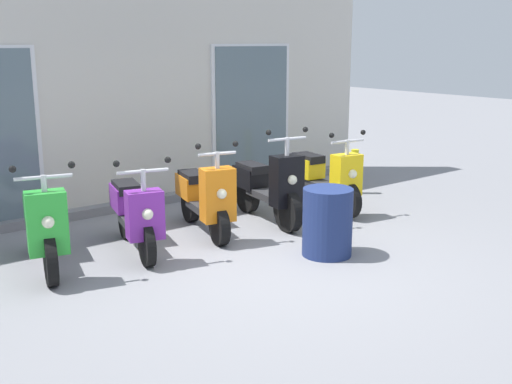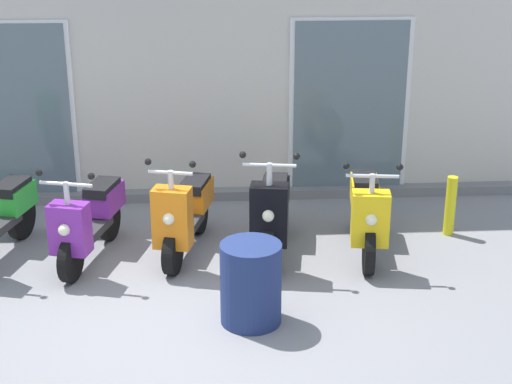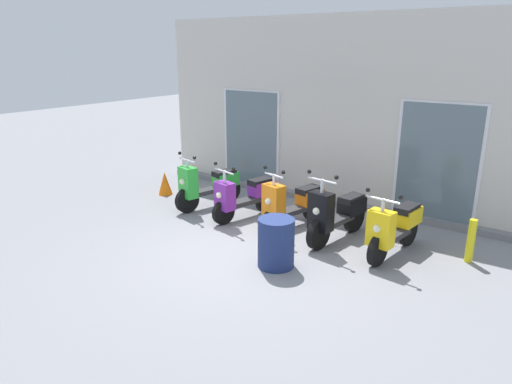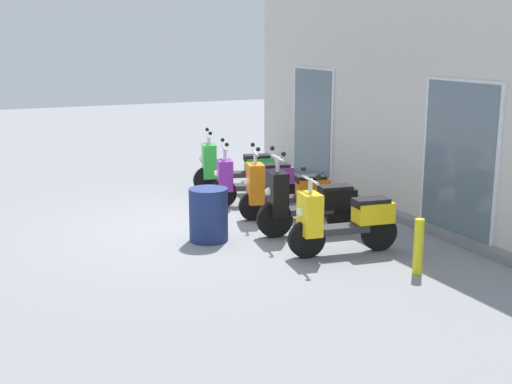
# 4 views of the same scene
# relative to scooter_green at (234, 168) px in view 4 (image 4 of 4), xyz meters

# --- Properties ---
(ground_plane) EXTENTS (40.00, 40.00, 0.00)m
(ground_plane) POSITION_rel_scooter_green_xyz_m (1.98, -1.37, -0.48)
(ground_plane) COLOR gray
(storefront_facade) EXTENTS (8.77, 0.50, 3.86)m
(storefront_facade) POSITION_rel_scooter_green_xyz_m (1.98, 1.89, 1.38)
(storefront_facade) COLOR beige
(storefront_facade) RESTS_ON ground_plane
(scooter_green) EXTENTS (0.74, 1.57, 1.22)m
(scooter_green) POSITION_rel_scooter_green_xyz_m (0.00, 0.00, 0.00)
(scooter_green) COLOR black
(scooter_green) RESTS_ON ground_plane
(scooter_purple) EXTENTS (0.74, 1.51, 1.16)m
(scooter_purple) POSITION_rel_scooter_green_xyz_m (1.01, -0.08, -0.02)
(scooter_purple) COLOR black
(scooter_purple) RESTS_ON ground_plane
(scooter_orange) EXTENTS (0.69, 1.52, 1.22)m
(scooter_orange) POSITION_rel_scooter_green_xyz_m (2.02, 0.02, -0.02)
(scooter_orange) COLOR black
(scooter_orange) RESTS_ON ground_plane
(scooter_black) EXTENTS (0.63, 1.61, 1.31)m
(scooter_black) POSITION_rel_scooter_green_xyz_m (2.96, -0.07, -0.00)
(scooter_black) COLOR black
(scooter_black) RESTS_ON ground_plane
(scooter_yellow) EXTENTS (0.60, 1.56, 1.19)m
(scooter_yellow) POSITION_rel_scooter_green_xyz_m (3.98, -0.09, -0.01)
(scooter_yellow) COLOR black
(scooter_yellow) RESTS_ON ground_plane
(curb_bollard) EXTENTS (0.12, 0.12, 0.70)m
(curb_bollard) POSITION_rel_scooter_green_xyz_m (5.04, 0.34, -0.13)
(curb_bollard) COLOR yellow
(curb_bollard) RESTS_ON ground_plane
(trash_bin) EXTENTS (0.56, 0.56, 0.77)m
(trash_bin) POSITION_rel_scooter_green_xyz_m (2.65, -1.51, -0.10)
(trash_bin) COLOR navy
(trash_bin) RESTS_ON ground_plane
(traffic_cone) EXTENTS (0.32, 0.32, 0.52)m
(traffic_cone) POSITION_rel_scooter_green_xyz_m (-1.40, 0.13, -0.22)
(traffic_cone) COLOR orange
(traffic_cone) RESTS_ON ground_plane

